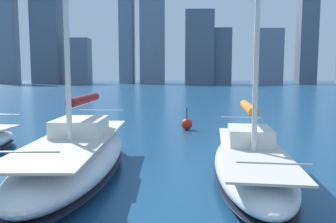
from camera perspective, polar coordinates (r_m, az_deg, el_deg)
city_skyline at (r=165.86m, az=-0.60°, el=12.02°), size 176.23×21.93×52.41m
sailboat_orange at (r=11.15m, az=14.22°, el=-8.05°), size 3.37×8.82×10.84m
sailboat_maroon at (r=11.43m, az=-15.57°, el=-7.25°), size 2.87×9.37×9.65m
channel_buoy at (r=20.71m, az=3.29°, el=-2.20°), size 0.70×0.70×1.40m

